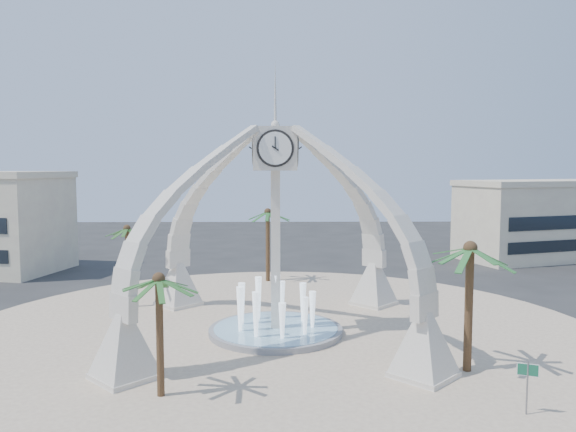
{
  "coord_description": "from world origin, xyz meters",
  "views": [
    {
      "loc": [
        0.24,
        -32.87,
        9.98
      ],
      "look_at": [
        0.77,
        2.0,
        6.96
      ],
      "focal_mm": 35.0,
      "sensor_mm": 36.0,
      "label": 1
    }
  ],
  "objects_px": {
    "fountain": "(276,330)",
    "palm_south": "(159,281)",
    "palm_west": "(127,230)",
    "palm_north": "(268,213)",
    "palm_east": "(470,250)",
    "clock_tower": "(276,227)",
    "street_sign": "(528,377)"
  },
  "relations": [
    {
      "from": "palm_east",
      "to": "palm_south",
      "type": "height_order",
      "value": "palm_east"
    },
    {
      "from": "fountain",
      "to": "palm_south",
      "type": "bearing_deg",
      "value": -118.52
    },
    {
      "from": "fountain",
      "to": "palm_north",
      "type": "height_order",
      "value": "palm_north"
    },
    {
      "from": "fountain",
      "to": "street_sign",
      "type": "height_order",
      "value": "fountain"
    },
    {
      "from": "clock_tower",
      "to": "street_sign",
      "type": "xyz_separation_m",
      "value": [
        10.18,
        -11.2,
        -4.87
      ]
    },
    {
      "from": "palm_north",
      "to": "street_sign",
      "type": "bearing_deg",
      "value": -67.81
    },
    {
      "from": "fountain",
      "to": "palm_south",
      "type": "relative_size",
      "value": 1.36
    },
    {
      "from": "clock_tower",
      "to": "palm_south",
      "type": "bearing_deg",
      "value": -118.52
    },
    {
      "from": "clock_tower",
      "to": "palm_north",
      "type": "xyz_separation_m",
      "value": [
        -0.79,
        15.69,
        -0.45
      ]
    },
    {
      "from": "clock_tower",
      "to": "palm_north",
      "type": "bearing_deg",
      "value": 92.89
    },
    {
      "from": "palm_east",
      "to": "palm_north",
      "type": "relative_size",
      "value": 1.01
    },
    {
      "from": "palm_west",
      "to": "palm_north",
      "type": "xyz_separation_m",
      "value": [
        9.74,
        9.1,
        0.45
      ]
    },
    {
      "from": "palm_west",
      "to": "street_sign",
      "type": "relative_size",
      "value": 2.78
    },
    {
      "from": "palm_north",
      "to": "palm_east",
      "type": "bearing_deg",
      "value": -65.11
    },
    {
      "from": "palm_west",
      "to": "palm_south",
      "type": "height_order",
      "value": "palm_west"
    },
    {
      "from": "palm_east",
      "to": "palm_south",
      "type": "distance_m",
      "value": 14.65
    },
    {
      "from": "palm_south",
      "to": "fountain",
      "type": "bearing_deg",
      "value": 61.48
    },
    {
      "from": "palm_north",
      "to": "street_sign",
      "type": "xyz_separation_m",
      "value": [
        10.97,
        -26.89,
        -4.42
      ]
    },
    {
      "from": "street_sign",
      "to": "palm_north",
      "type": "bearing_deg",
      "value": 134.11
    },
    {
      "from": "clock_tower",
      "to": "palm_west",
      "type": "distance_m",
      "value": 12.46
    },
    {
      "from": "clock_tower",
      "to": "palm_south",
      "type": "relative_size",
      "value": 3.05
    },
    {
      "from": "fountain",
      "to": "palm_west",
      "type": "relative_size",
      "value": 1.27
    },
    {
      "from": "clock_tower",
      "to": "palm_east",
      "type": "relative_size",
      "value": 2.59
    },
    {
      "from": "fountain",
      "to": "street_sign",
      "type": "relative_size",
      "value": 3.53
    },
    {
      "from": "palm_east",
      "to": "palm_west",
      "type": "xyz_separation_m",
      "value": [
        -19.94,
        12.89,
        -0.43
      ]
    },
    {
      "from": "fountain",
      "to": "palm_west",
      "type": "xyz_separation_m",
      "value": [
        -10.53,
        6.59,
        5.3
      ]
    },
    {
      "from": "palm_east",
      "to": "fountain",
      "type": "bearing_deg",
      "value": 146.19
    },
    {
      "from": "palm_west",
      "to": "palm_south",
      "type": "distance_m",
      "value": 16.66
    },
    {
      "from": "fountain",
      "to": "clock_tower",
      "type": "bearing_deg",
      "value": -90.0
    },
    {
      "from": "palm_east",
      "to": "palm_south",
      "type": "relative_size",
      "value": 1.18
    },
    {
      "from": "palm_west",
      "to": "palm_south",
      "type": "bearing_deg",
      "value": -70.41
    },
    {
      "from": "palm_east",
      "to": "street_sign",
      "type": "height_order",
      "value": "palm_east"
    }
  ]
}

